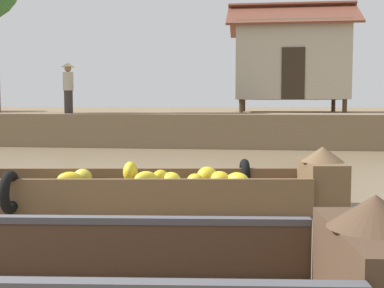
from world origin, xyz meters
name	(u,v)px	position (x,y,z in m)	size (l,w,h in m)	color
ground_plane	(162,157)	(0.00, 10.00, 0.00)	(300.00, 300.00, 0.00)	#726047
riverbank_strip	(209,120)	(0.00, 22.41, 0.52)	(160.00, 20.00, 1.04)	#756047
banana_boat	(140,188)	(0.89, 3.69, 0.28)	(5.39, 2.16, 0.82)	brown
stilt_house_mid_right	(291,60)	(3.61, 17.08, 2.99)	(4.71, 3.61, 4.08)	#4C3826
vendor_person	(68,85)	(-3.81, 13.53, 1.97)	(0.44, 0.44, 1.66)	#332D28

